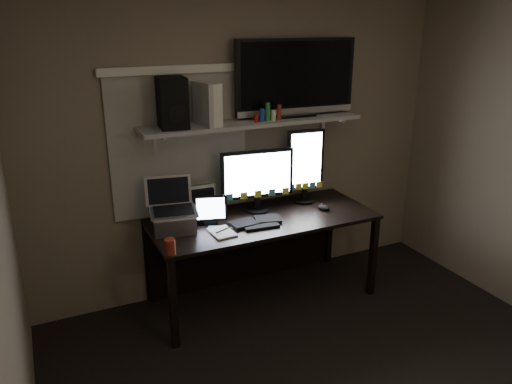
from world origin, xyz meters
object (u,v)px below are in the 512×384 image
mouse (324,207)px  laptop (173,206)px  monitor_portrait (305,166)px  keyboard (256,222)px  monitor_landscape (257,180)px  speaker (172,103)px  tv (296,78)px  desk (257,232)px  cup (170,247)px  tablet (210,210)px  game_console (207,104)px

mouse → laptop: bearing=157.4°
monitor_portrait → mouse: (0.05, -0.24, -0.30)m
monitor_portrait → keyboard: size_ratio=1.55×
monitor_landscape → speaker: speaker is taller
mouse → tv: tv is taller
monitor_landscape → monitor_portrait: 0.47m
monitor_landscape → tv: bearing=17.6°
monitor_portrait → keyboard: (-0.58, -0.26, -0.31)m
desk → monitor_portrait: monitor_portrait is taller
monitor_portrait → desk: bearing=-166.2°
mouse → cup: cup is taller
monitor_landscape → mouse: size_ratio=5.24×
keyboard → tablet: size_ratio=1.61×
desk → laptop: 0.81m
keyboard → mouse: bearing=6.8°
desk → cup: cup is taller
keyboard → tv: tv is taller
monitor_landscape → speaker: size_ratio=1.66×
monitor_landscape → keyboard: monitor_landscape is taller
monitor_portrait → monitor_landscape: bearing=-169.4°
game_console → speaker: speaker is taller
monitor_landscape → tv: (0.37, 0.07, 0.79)m
monitor_landscape → game_console: game_console is taller
desk → monitor_portrait: size_ratio=2.79×
game_console → laptop: bearing=-174.8°
mouse → tv: bearing=98.5°
desk → tablet: bearing=-172.8°
mouse → laptop: (-1.25, 0.11, 0.17)m
tablet → cup: tablet is taller
monitor_landscape → tablet: (-0.44, -0.08, -0.15)m
monitor_portrait → tablet: monitor_portrait is taller
laptop → speaker: (0.08, 0.14, 0.74)m
desk → keyboard: (-0.10, -0.20, 0.19)m
monitor_portrait → tv: size_ratio=0.63×
tv → cup: bearing=-153.5°
tv → monitor_portrait: bearing=-22.7°
tablet → laptop: laptop is taller
speaker → keyboard: bearing=-21.1°
tv → speaker: tv is taller
keyboard → game_console: bearing=142.0°
keyboard → laptop: size_ratio=1.07×
mouse → cup: bearing=172.9°
monitor_portrait → laptop: 1.21m
monitor_landscape → keyboard: size_ratio=1.45×
keyboard → tablet: (-0.32, 0.15, 0.10)m
monitor_portrait → mouse: size_ratio=5.59×
monitor_landscape → game_console: (-0.40, 0.03, 0.64)m
laptop → desk: bearing=15.9°
tv → monitor_landscape: bearing=-166.0°
keyboard → tv: bearing=36.6°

